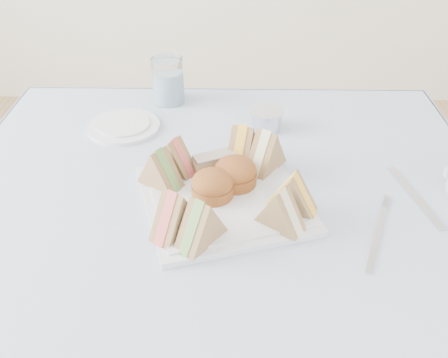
{
  "coord_description": "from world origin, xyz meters",
  "views": [
    {
      "loc": [
        0.02,
        -0.68,
        1.29
      ],
      "look_at": [
        0.01,
        0.03,
        0.8
      ],
      "focal_mm": 40.0,
      "sensor_mm": 36.0,
      "label": 1
    }
  ],
  "objects": [
    {
      "name": "sandwich_bl_b",
      "position": [
        -0.09,
        0.11,
        0.79
      ],
      "size": [
        0.09,
        0.08,
        0.07
      ],
      "primitive_type": null,
      "rotation": [
        0.0,
        0.0,
        2.58
      ],
      "color": "#A07B4D",
      "rests_on": "serving_plate"
    },
    {
      "name": "scone_left",
      "position": [
        -0.01,
        0.03,
        0.78
      ],
      "size": [
        0.09,
        0.09,
        0.05
      ],
      "primitive_type": "cylinder",
      "rotation": [
        0.0,
        0.0,
        0.16
      ],
      "color": "#A15224",
      "rests_on": "serving_plate"
    },
    {
      "name": "fork",
      "position": [
        0.26,
        -0.06,
        0.75
      ],
      "size": [
        0.07,
        0.17,
        0.0
      ],
      "primitive_type": "cube",
      "rotation": [
        0.0,
        0.0,
        -0.38
      ],
      "color": "silver",
      "rests_on": "tablecloth"
    },
    {
      "name": "sandwich_fl_b",
      "position": [
        -0.03,
        -0.08,
        0.8
      ],
      "size": [
        0.09,
        0.1,
        0.08
      ],
      "primitive_type": null,
      "rotation": [
        0.0,
        0.0,
        0.93
      ],
      "color": "#A07B4D",
      "rests_on": "serving_plate"
    },
    {
      "name": "sandwich_br_b",
      "position": [
        0.04,
        0.15,
        0.8
      ],
      "size": [
        0.07,
        0.1,
        0.08
      ],
      "primitive_type": null,
      "rotation": [
        0.0,
        0.0,
        -1.9
      ],
      "color": "#A07B4D",
      "rests_on": "serving_plate"
    },
    {
      "name": "side_plate",
      "position": [
        -0.22,
        0.3,
        0.75
      ],
      "size": [
        0.16,
        0.16,
        0.01
      ],
      "primitive_type": "cylinder",
      "rotation": [
        0.0,
        0.0,
        -0.01
      ],
      "color": "silver",
      "rests_on": "tablecloth"
    },
    {
      "name": "sandwich_br_a",
      "position": [
        0.08,
        0.13,
        0.8
      ],
      "size": [
        0.09,
        0.1,
        0.08
      ],
      "primitive_type": null,
      "rotation": [
        0.0,
        0.0,
        -2.16
      ],
      "color": "#A07B4D",
      "rests_on": "serving_plate"
    },
    {
      "name": "tablecloth",
      "position": [
        0.0,
        0.0,
        0.74
      ],
      "size": [
        1.02,
        1.02,
        0.01
      ],
      "primitive_type": "cube",
      "color": "#A0AFCB",
      "rests_on": "table"
    },
    {
      "name": "sandwich_fr_a",
      "position": [
        0.12,
        -0.0,
        0.8
      ],
      "size": [
        0.09,
        0.07,
        0.07
      ],
      "primitive_type": null,
      "rotation": [
        0.0,
        0.0,
        -0.39
      ],
      "color": "#A07B4D",
      "rests_on": "serving_plate"
    },
    {
      "name": "table",
      "position": [
        0.0,
        0.0,
        0.37
      ],
      "size": [
        0.9,
        0.9,
        0.74
      ],
      "primitive_type": "cube",
      "color": "brown",
      "rests_on": "floor"
    },
    {
      "name": "sandwich_fr_b",
      "position": [
        0.1,
        -0.04,
        0.79
      ],
      "size": [
        0.09,
        0.08,
        0.07
      ],
      "primitive_type": null,
      "rotation": [
        0.0,
        0.0,
        -0.66
      ],
      "color": "#A07B4D",
      "rests_on": "serving_plate"
    },
    {
      "name": "tea_strainer",
      "position": [
        0.1,
        0.3,
        0.77
      ],
      "size": [
        0.09,
        0.09,
        0.04
      ],
      "primitive_type": "cylinder",
      "rotation": [
        0.0,
        0.0,
        -0.18
      ],
      "color": "silver",
      "rests_on": "tablecloth"
    },
    {
      "name": "water_glass",
      "position": [
        -0.14,
        0.43,
        0.8
      ],
      "size": [
        0.1,
        0.1,
        0.11
      ],
      "primitive_type": "cylinder",
      "rotation": [
        0.0,
        0.0,
        0.41
      ],
      "color": "white",
      "rests_on": "tablecloth"
    },
    {
      "name": "serving_plate",
      "position": [
        0.01,
        0.03,
        0.75
      ],
      "size": [
        0.34,
        0.34,
        0.01
      ],
      "primitive_type": "cube",
      "rotation": [
        0.0,
        0.0,
        0.3
      ],
      "color": "silver",
      "rests_on": "tablecloth"
    },
    {
      "name": "pastry_slice",
      "position": [
        -0.01,
        0.11,
        0.78
      ],
      "size": [
        0.08,
        0.06,
        0.04
      ],
      "primitive_type": "cube",
      "rotation": [
        0.0,
        0.0,
        0.43
      ],
      "color": "tan",
      "rests_on": "serving_plate"
    },
    {
      "name": "sandwich_fl_a",
      "position": [
        -0.07,
        -0.06,
        0.8
      ],
      "size": [
        0.08,
        0.1,
        0.08
      ],
      "primitive_type": null,
      "rotation": [
        0.0,
        0.0,
        1.0
      ],
      "color": "#A07B4D",
      "rests_on": "serving_plate"
    },
    {
      "name": "sandwich_bl_a",
      "position": [
        -0.11,
        0.07,
        0.8
      ],
      "size": [
        0.09,
        0.08,
        0.08
      ],
      "primitive_type": null,
      "rotation": [
        0.0,
        0.0,
        2.52
      ],
      "color": "#A07B4D",
      "rests_on": "serving_plate"
    },
    {
      "name": "knife",
      "position": [
        0.35,
        0.05,
        0.75
      ],
      "size": [
        0.06,
        0.19,
        0.0
      ],
      "primitive_type": "cube",
      "rotation": [
        0.0,
        0.0,
        0.22
      ],
      "color": "silver",
      "rests_on": "tablecloth"
    },
    {
      "name": "scone_right",
      "position": [
        0.03,
        0.07,
        0.78
      ],
      "size": [
        0.11,
        0.11,
        0.05
      ],
      "primitive_type": "cylinder",
      "rotation": [
        0.0,
        0.0,
        0.65
      ],
      "color": "#A15224",
      "rests_on": "serving_plate"
    }
  ]
}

